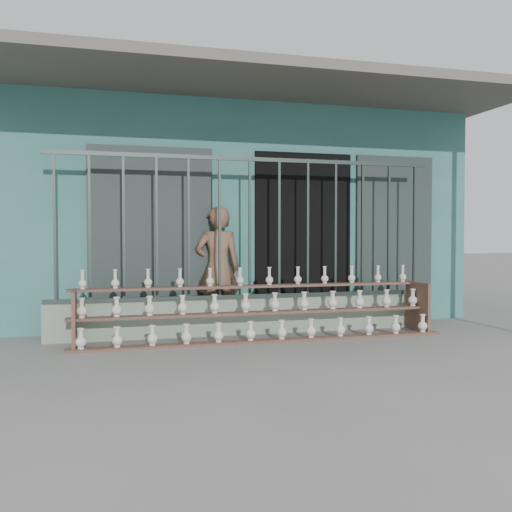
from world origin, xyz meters
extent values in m
plane|color=slate|center=(0.00, 0.00, 0.00)|extent=(60.00, 60.00, 0.00)
cube|color=#346D6B|center=(0.00, 4.30, 1.60)|extent=(7.00, 5.00, 3.20)
cube|color=black|center=(0.90, 1.82, 1.20)|extent=(1.40, 0.12, 2.40)
cube|color=#1F2A2A|center=(-1.20, 1.78, 1.20)|extent=(1.60, 0.08, 2.40)
cube|color=#1F2A2A|center=(2.30, 1.78, 1.20)|extent=(1.20, 0.08, 2.40)
cube|color=#59544C|center=(0.00, 1.20, 3.15)|extent=(7.40, 2.00, 0.12)
cube|color=gray|center=(0.00, 1.30, 0.23)|extent=(5.00, 0.20, 0.45)
cube|color=#283330|center=(-2.35, 1.30, 1.35)|extent=(0.03, 0.03, 1.80)
cube|color=#283330|center=(-1.96, 1.30, 1.35)|extent=(0.03, 0.03, 1.80)
cube|color=#283330|center=(-1.57, 1.30, 1.35)|extent=(0.03, 0.03, 1.80)
cube|color=#283330|center=(-1.18, 1.30, 1.35)|extent=(0.03, 0.03, 1.80)
cube|color=#283330|center=(-0.78, 1.30, 1.35)|extent=(0.03, 0.03, 1.80)
cube|color=#283330|center=(-0.39, 1.30, 1.35)|extent=(0.03, 0.03, 1.80)
cube|color=#283330|center=(0.00, 1.30, 1.35)|extent=(0.03, 0.03, 1.80)
cube|color=#283330|center=(0.39, 1.30, 1.35)|extent=(0.03, 0.03, 1.80)
cube|color=#283330|center=(0.78, 1.30, 1.35)|extent=(0.03, 0.03, 1.80)
cube|color=#283330|center=(1.17, 1.30, 1.35)|extent=(0.03, 0.03, 1.80)
cube|color=#283330|center=(1.57, 1.30, 1.35)|extent=(0.03, 0.03, 1.80)
cube|color=#283330|center=(1.96, 1.30, 1.35)|extent=(0.03, 0.03, 1.80)
cube|color=#283330|center=(2.35, 1.30, 1.35)|extent=(0.03, 0.03, 1.80)
cube|color=#283330|center=(0.00, 1.30, 2.22)|extent=(5.00, 0.04, 0.05)
cube|color=#283330|center=(0.00, 1.30, 0.47)|extent=(5.00, 0.04, 0.05)
cube|color=brown|center=(0.03, 0.65, 0.01)|extent=(4.50, 0.18, 0.03)
cube|color=brown|center=(0.03, 0.90, 0.32)|extent=(4.50, 0.18, 0.03)
cube|color=brown|center=(0.03, 1.15, 0.61)|extent=(4.50, 0.18, 0.03)
cube|color=brown|center=(-2.12, 0.90, 0.32)|extent=(0.04, 0.55, 0.64)
cube|color=brown|center=(2.18, 0.90, 0.32)|extent=(0.04, 0.55, 0.64)
imported|color=brown|center=(-0.34, 1.67, 0.82)|extent=(0.65, 0.47, 1.64)
camera|label=1|loc=(-1.84, -5.72, 1.24)|focal=40.00mm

